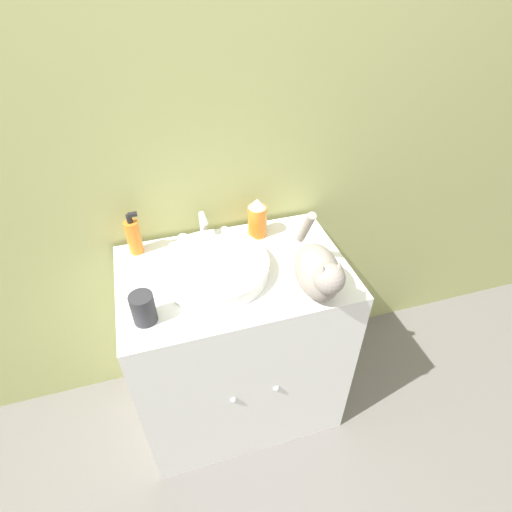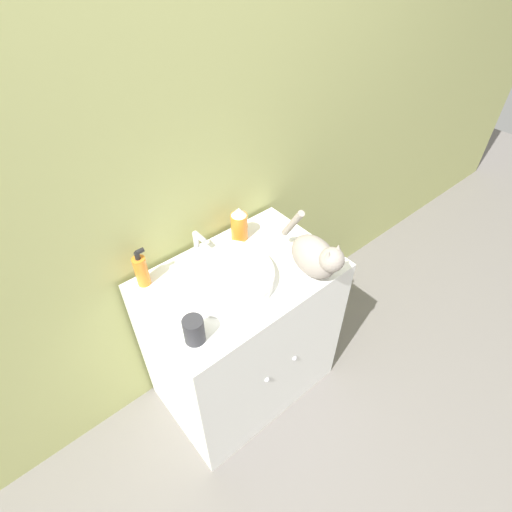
% 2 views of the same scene
% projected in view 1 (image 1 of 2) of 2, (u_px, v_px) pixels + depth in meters
% --- Properties ---
extents(ground_plane, '(8.00, 8.00, 0.00)m').
position_uv_depth(ground_plane, '(255.00, 451.00, 1.71)').
color(ground_plane, slate).
extents(wall_back, '(6.00, 0.05, 2.50)m').
position_uv_depth(wall_back, '(207.00, 115.00, 1.33)').
color(wall_back, tan).
rests_on(wall_back, ground_plane).
extents(vanity_cabinet, '(0.80, 0.53, 0.81)m').
position_uv_depth(vanity_cabinet, '(237.00, 345.00, 1.64)').
color(vanity_cabinet, white).
rests_on(vanity_cabinet, ground_plane).
extents(sink_basin, '(0.37, 0.37, 0.05)m').
position_uv_depth(sink_basin, '(215.00, 267.00, 1.36)').
color(sink_basin, white).
rests_on(sink_basin, vanity_cabinet).
extents(faucet, '(0.19, 0.08, 0.13)m').
position_uv_depth(faucet, '(204.00, 229.00, 1.48)').
color(faucet, silver).
rests_on(faucet, vanity_cabinet).
extents(cat, '(0.15, 0.33, 0.24)m').
position_uv_depth(cat, '(319.00, 271.00, 1.24)').
color(cat, gray).
rests_on(cat, vanity_cabinet).
extents(soap_bottle, '(0.05, 0.05, 0.17)m').
position_uv_depth(soap_bottle, '(134.00, 236.00, 1.42)').
color(soap_bottle, orange).
rests_on(soap_bottle, vanity_cabinet).
extents(spray_bottle, '(0.07, 0.07, 0.16)m').
position_uv_depth(spray_bottle, '(257.00, 218.00, 1.50)').
color(spray_bottle, orange).
rests_on(spray_bottle, vanity_cabinet).
extents(cup, '(0.07, 0.07, 0.10)m').
position_uv_depth(cup, '(143.00, 308.00, 1.18)').
color(cup, '#2D2D33').
rests_on(cup, vanity_cabinet).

